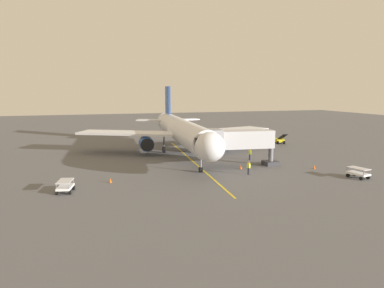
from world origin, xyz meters
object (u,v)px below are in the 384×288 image
at_px(ground_crew_marshaller, 249,168).
at_px(safety_cone_nose_left, 110,180).
at_px(airplane, 182,131).
at_px(belt_loader_portside, 280,140).
at_px(safety_cone_wing_port, 314,167).
at_px(safety_cone_nose_right, 241,167).
at_px(ground_crew_wing_walker, 250,154).
at_px(jet_bridge, 234,140).
at_px(baggage_cart_near_nose, 65,186).
at_px(baggage_cart_starboard_side, 358,173).

distance_m(ground_crew_marshaller, safety_cone_nose_left, 17.39).
distance_m(airplane, ground_crew_marshaller, 17.68).
height_order(belt_loader_portside, safety_cone_wing_port, belt_loader_portside).
bearing_deg(airplane, ground_crew_marshaller, 103.37).
xyz_separation_m(airplane, safety_cone_wing_port, (-14.29, 16.44, -3.73)).
relative_size(ground_crew_marshaller, safety_cone_nose_right, 3.11).
bearing_deg(airplane, safety_cone_wing_port, 131.00).
relative_size(safety_cone_nose_left, safety_cone_wing_port, 1.00).
bearing_deg(airplane, ground_crew_wing_walker, 138.69).
bearing_deg(ground_crew_wing_walker, belt_loader_portside, -134.01).
bearing_deg(safety_cone_wing_port, safety_cone_nose_left, -1.51).
xyz_separation_m(jet_bridge, safety_cone_wing_port, (-10.06, 4.69, -3.49)).
height_order(ground_crew_marshaller, baggage_cart_near_nose, ground_crew_marshaller).
height_order(ground_crew_marshaller, safety_cone_wing_port, ground_crew_marshaller).
relative_size(ground_crew_marshaller, safety_cone_nose_left, 3.11).
xyz_separation_m(ground_crew_wing_walker, safety_cone_nose_right, (4.23, 5.73, -0.61)).
bearing_deg(airplane, belt_loader_portside, -163.80).
distance_m(baggage_cart_near_nose, baggage_cart_starboard_side, 34.66).
bearing_deg(baggage_cart_starboard_side, belt_loader_portside, -102.48).
bearing_deg(ground_crew_marshaller, baggage_cart_starboard_side, 154.38).
height_order(ground_crew_wing_walker, baggage_cart_starboard_side, ground_crew_wing_walker).
xyz_separation_m(belt_loader_portside, safety_cone_nose_left, (35.91, 22.28, -0.44)).
bearing_deg(ground_crew_marshaller, belt_loader_portside, -128.33).
xyz_separation_m(jet_bridge, safety_cone_nose_right, (-0.33, 1.71, -3.49)).
bearing_deg(safety_cone_wing_port, airplane, -49.00).
distance_m(baggage_cart_starboard_side, safety_cone_wing_port, 6.56).
bearing_deg(safety_cone_nose_left, airplane, -130.26).
distance_m(belt_loader_portside, safety_cone_nose_right, 26.95).
bearing_deg(ground_crew_marshaller, safety_cone_nose_right, -98.87).
bearing_deg(safety_cone_nose_left, safety_cone_nose_right, -172.82).
relative_size(jet_bridge, ground_crew_wing_walker, 6.73).
bearing_deg(jet_bridge, baggage_cart_starboard_side, 137.29).
distance_m(jet_bridge, ground_crew_marshaller, 5.92).
height_order(airplane, baggage_cart_starboard_side, airplane).
bearing_deg(belt_loader_portside, safety_cone_nose_left, 31.82).
bearing_deg(safety_cone_wing_port, baggage_cart_starboard_side, 106.15).
bearing_deg(safety_cone_nose_right, ground_crew_marshaller, 81.13).
height_order(ground_crew_marshaller, safety_cone_nose_right, ground_crew_marshaller).
distance_m(airplane, baggage_cart_starboard_side, 28.06).
height_order(jet_bridge, safety_cone_nose_right, jet_bridge).
relative_size(jet_bridge, safety_cone_nose_right, 20.92).
bearing_deg(ground_crew_wing_walker, ground_crew_marshaller, 62.60).
bearing_deg(safety_cone_wing_port, belt_loader_portside, -109.85).
height_order(jet_bridge, baggage_cart_near_nose, jet_bridge).
bearing_deg(airplane, jet_bridge, 109.79).
distance_m(safety_cone_nose_left, safety_cone_wing_port, 27.61).
height_order(belt_loader_portside, baggage_cart_starboard_side, belt_loader_portside).
xyz_separation_m(baggage_cart_near_nose, safety_cone_wing_port, (-32.58, -2.02, -0.38)).
distance_m(airplane, safety_cone_wing_port, 22.10).
bearing_deg(baggage_cart_starboard_side, airplane, -54.66).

